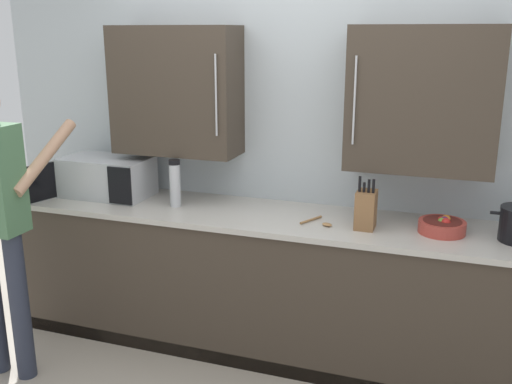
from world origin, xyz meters
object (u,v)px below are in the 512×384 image
at_px(fruit_bowl, 442,226).
at_px(knife_block, 366,209).
at_px(thermos_flask, 175,183).
at_px(wooden_spoon, 320,222).
at_px(microwave_oven, 101,177).

bearing_deg(fruit_bowl, knife_block, -172.42).
distance_m(thermos_flask, knife_block, 1.22).
distance_m(fruit_bowl, knife_block, 0.43).
distance_m(wooden_spoon, fruit_bowl, 0.69).
relative_size(microwave_oven, wooden_spoon, 3.88).
bearing_deg(knife_block, thermos_flask, 178.58).
distance_m(thermos_flask, fruit_bowl, 1.64).
relative_size(microwave_oven, knife_block, 2.49).
xyz_separation_m(thermos_flask, fruit_bowl, (1.64, 0.03, -0.11)).
relative_size(microwave_oven, fruit_bowl, 2.95).
xyz_separation_m(fruit_bowl, knife_block, (-0.42, -0.06, 0.07)).
bearing_deg(microwave_oven, thermos_flask, -6.04).
bearing_deg(microwave_oven, knife_block, -2.93).
bearing_deg(wooden_spoon, fruit_bowl, 6.06).
height_order(microwave_oven, wooden_spoon, microwave_oven).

